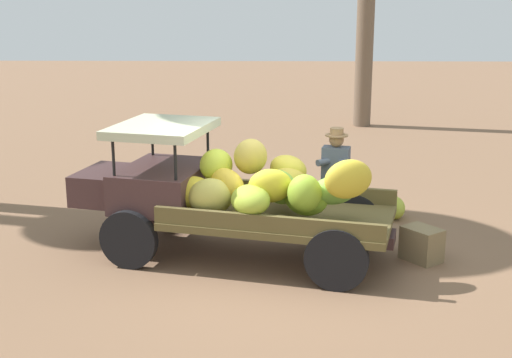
{
  "coord_description": "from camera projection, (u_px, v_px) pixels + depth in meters",
  "views": [
    {
      "loc": [
        0.21,
        8.98,
        3.59
      ],
      "look_at": [
        0.38,
        -0.3,
        1.15
      ],
      "focal_mm": 49.48,
      "sensor_mm": 36.0,
      "label": 1
    }
  ],
  "objects": [
    {
      "name": "wooden_crate",
      "position": [
        422.0,
        244.0,
        9.74
      ],
      "size": [
        0.61,
        0.63,
        0.47
      ],
      "primitive_type": "cube",
      "rotation": [
        0.0,
        0.0,
        2.23
      ],
      "color": "olive",
      "rests_on": "ground"
    },
    {
      "name": "farmer",
      "position": [
        335.0,
        176.0,
        10.54
      ],
      "size": [
        0.54,
        0.5,
        1.68
      ],
      "rotation": [
        0.0,
        0.0,
        1.31
      ],
      "color": "#495F6A",
      "rests_on": "ground"
    },
    {
      "name": "ground_plane",
      "position": [
        284.0,
        266.0,
        9.59
      ],
      "size": [
        60.0,
        60.0,
        0.0
      ],
      "primitive_type": "plane",
      "color": "#846046"
    },
    {
      "name": "truck",
      "position": [
        225.0,
        193.0,
        9.7
      ],
      "size": [
        4.66,
        2.61,
        1.84
      ],
      "rotation": [
        0.0,
        0.0,
        -0.25
      ],
      "color": "#402929",
      "rests_on": "ground"
    },
    {
      "name": "loose_banana_bunch",
      "position": [
        394.0,
        208.0,
        11.58
      ],
      "size": [
        0.38,
        0.55,
        0.37
      ],
      "primitive_type": "ellipsoid",
      "rotation": [
        0.0,
        0.0,
        1.52
      ],
      "color": "#B4C139",
      "rests_on": "ground"
    }
  ]
}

